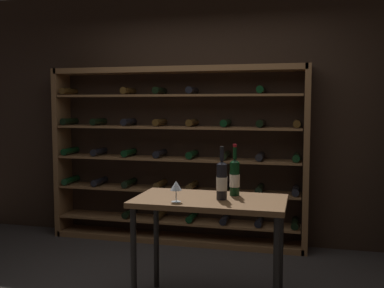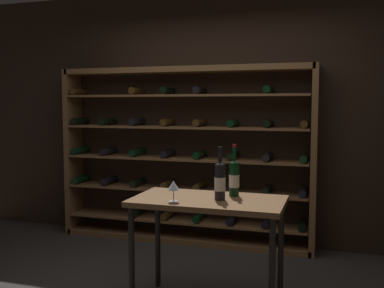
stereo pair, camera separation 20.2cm
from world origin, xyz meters
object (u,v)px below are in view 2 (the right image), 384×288
(wine_bottle_green_slim, at_px, (220,180))
(wine_glass_stemmed_center, at_px, (173,186))
(wine_bottle_red_label, at_px, (234,177))
(tasting_table, at_px, (208,211))
(wine_rack, at_px, (184,157))

(wine_bottle_green_slim, distance_m, wine_glass_stemmed_center, 0.34)
(wine_bottle_green_slim, xyz_separation_m, wine_glass_stemmed_center, (-0.30, -0.17, -0.03))
(wine_bottle_red_label, xyz_separation_m, wine_glass_stemmed_center, (-0.36, -0.34, -0.03))
(tasting_table, relative_size, wine_glass_stemmed_center, 7.28)
(tasting_table, bearing_deg, wine_rack, 114.83)
(wine_rack, xyz_separation_m, wine_glass_stemmed_center, (0.49, -1.68, -0.01))
(wine_rack, bearing_deg, wine_bottle_red_label, -57.61)
(wine_rack, xyz_separation_m, tasting_table, (0.69, -1.49, -0.22))
(wine_bottle_red_label, relative_size, wine_bottle_green_slim, 1.01)
(tasting_table, bearing_deg, wine_bottle_red_label, 43.88)
(wine_rack, distance_m, wine_bottle_red_label, 1.59)
(wine_glass_stemmed_center, bearing_deg, wine_rack, 106.14)
(wine_rack, relative_size, wine_bottle_green_slim, 7.31)
(wine_rack, xyz_separation_m, wine_bottle_red_label, (0.85, -1.34, 0.02))
(wine_rack, bearing_deg, tasting_table, -65.17)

